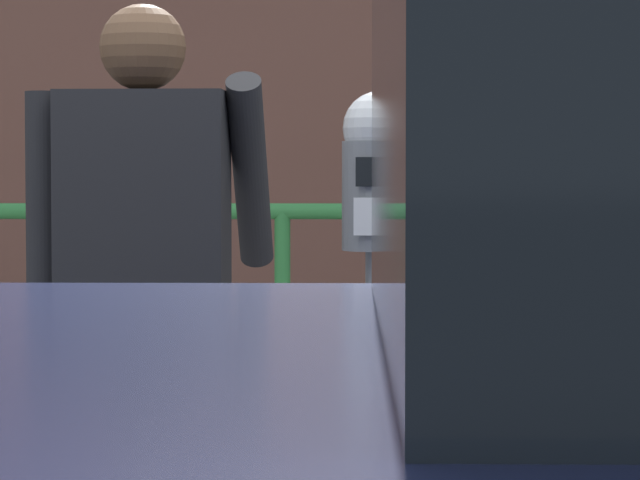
# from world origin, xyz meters

# --- Properties ---
(parking_meter) EXTENTS (0.19, 0.20, 1.40)m
(parking_meter) POSITION_xyz_m (0.34, 0.47, 1.16)
(parking_meter) COLOR slate
(parking_meter) RESTS_ON sidewalk_curb
(pedestrian_at_meter) EXTENTS (0.61, 0.47, 1.62)m
(pedestrian_at_meter) POSITION_xyz_m (-0.25, 0.56, 1.04)
(pedestrian_at_meter) COLOR black
(pedestrian_at_meter) RESTS_ON sidewalk_curb
(background_railing) EXTENTS (24.06, 0.06, 1.08)m
(background_railing) POSITION_xyz_m (0.00, 2.42, 0.90)
(background_railing) COLOR #2D7A38
(background_railing) RESTS_ON sidewalk_curb
(backdrop_wall) EXTENTS (32.00, 0.50, 3.78)m
(backdrop_wall) POSITION_xyz_m (0.00, 5.24, 1.89)
(backdrop_wall) COLOR brown
(backdrop_wall) RESTS_ON ground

